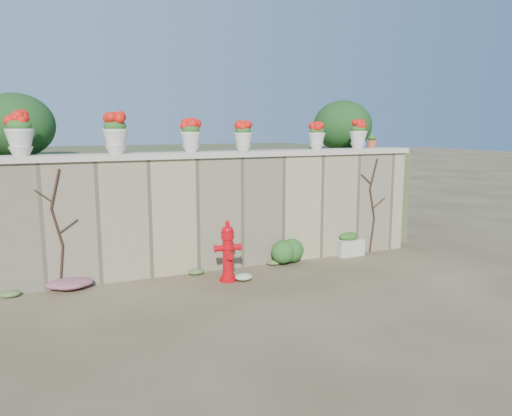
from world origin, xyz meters
name	(u,v)px	position (x,y,z in m)	size (l,w,h in m)	color
ground	(257,298)	(0.00, 0.00, 0.00)	(80.00, 80.00, 0.00)	#4E3E27
stone_wall	(217,213)	(0.00, 1.80, 1.00)	(8.00, 0.40, 2.00)	#9C8D68
wall_cap	(216,154)	(0.00, 1.80, 2.05)	(8.10, 0.52, 0.10)	beige
raised_fill	(173,192)	(0.00, 5.00, 1.00)	(9.00, 6.00, 2.00)	#384C23
back_shrub_left	(15,126)	(-3.20, 3.00, 2.55)	(1.30, 1.30, 1.10)	#143814
back_shrub_right	(343,126)	(3.40, 3.00, 2.55)	(1.30, 1.30, 1.10)	#143814
vine_left	(58,228)	(-2.67, 1.58, 0.99)	(0.60, 0.04, 1.91)	black
vine_right	(373,204)	(3.23, 1.58, 0.99)	(0.60, 0.04, 1.91)	black
fire_hydrant	(228,251)	(-0.12, 0.95, 0.51)	(0.44, 0.31, 1.01)	red
planter_box	(349,245)	(2.66, 1.55, 0.21)	(0.57, 0.34, 0.46)	beige
green_shrub	(286,249)	(1.22, 1.45, 0.29)	(0.60, 0.54, 0.57)	#1E5119
magenta_clump	(73,283)	(-2.50, 1.49, 0.11)	(0.84, 0.56, 0.22)	#CB287D
white_flowers	(243,276)	(0.10, 0.85, 0.08)	(0.47, 0.38, 0.17)	white
urn_pot_0	(20,134)	(-3.11, 1.80, 2.42)	(0.42, 0.42, 0.65)	beige
urn_pot_1	(115,134)	(-1.71, 1.80, 2.42)	(0.41, 0.41, 0.64)	beige
urn_pot_2	(191,136)	(-0.46, 1.80, 2.37)	(0.35, 0.35, 0.55)	beige
urn_pot_3	(243,136)	(0.51, 1.80, 2.36)	(0.34, 0.34, 0.53)	beige
urn_pot_4	(317,136)	(2.03, 1.80, 2.35)	(0.33, 0.33, 0.51)	beige
urn_pot_5	(358,135)	(2.98, 1.80, 2.37)	(0.35, 0.35, 0.55)	beige
terracotta_pot	(372,142)	(3.31, 1.80, 2.22)	(0.22, 0.22, 0.26)	#B44D37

